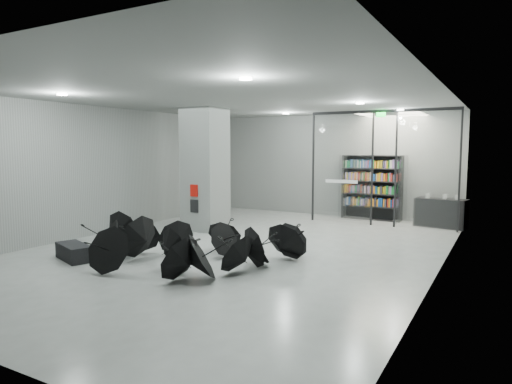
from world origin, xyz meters
The scene contains 10 objects.
room centered at (0.00, 0.00, 2.84)m, with size 14.00×14.02×4.01m.
column centered at (-2.50, 2.00, 2.00)m, with size 1.20×1.20×4.00m, color slate.
fire_cabinet centered at (-2.50, 1.38, 1.35)m, with size 0.28×0.04×0.38m, color #A50A07.
info_panel centered at (-2.50, 1.38, 0.85)m, with size 0.30×0.03×0.42m, color black.
exit_sign centered at (2.40, 5.30, 3.82)m, with size 0.30×0.06×0.15m, color #0CE533.
glass_partition centered at (2.39, 5.50, 2.18)m, with size 5.06×0.08×4.00m.
bench centered at (-2.91, -2.93, 0.19)m, with size 1.19×0.51×0.38m, color black.
bookshelf centered at (1.78, 6.75, 1.22)m, with size 2.21×0.44×2.43m, color black, non-canonical shape.
shop_counter centered at (4.29, 6.23, 0.49)m, with size 1.64×0.66×0.99m, color black.
umbrella_cluster centered at (-0.23, -1.88, 0.31)m, with size 5.61×4.32×1.30m.
Camera 1 is at (6.22, -10.17, 2.73)m, focal length 31.69 mm.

